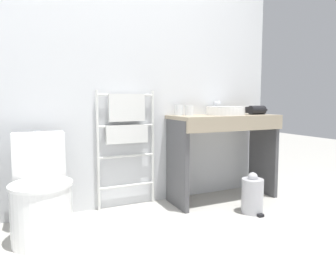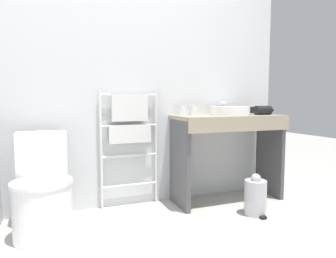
{
  "view_description": "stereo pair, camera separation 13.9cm",
  "coord_description": "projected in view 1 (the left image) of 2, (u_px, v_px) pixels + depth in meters",
  "views": [
    {
      "loc": [
        -0.98,
        -1.23,
        0.96
      ],
      "look_at": [
        -0.02,
        0.84,
        0.75
      ],
      "focal_mm": 32.0,
      "sensor_mm": 36.0,
      "label": 1
    },
    {
      "loc": [
        -0.85,
        -1.29,
        0.96
      ],
      "look_at": [
        -0.02,
        0.84,
        0.75
      ],
      "focal_mm": 32.0,
      "sensor_mm": 36.0,
      "label": 2
    }
  ],
  "objects": [
    {
      "name": "trash_bin",
      "position": [
        252.0,
        195.0,
        2.58
      ],
      "size": [
        0.19,
        0.22,
        0.36
      ],
      "color": "#B7B7BC",
      "rests_on": "ground_plane"
    },
    {
      "name": "cup_near_edge",
      "position": [
        189.0,
        110.0,
        2.82
      ],
      "size": [
        0.08,
        0.08,
        0.09
      ],
      "color": "white",
      "rests_on": "vanity_counter"
    },
    {
      "name": "vanity_counter",
      "position": [
        224.0,
        141.0,
        2.9
      ],
      "size": [
        1.05,
        0.46,
        0.83
      ],
      "color": "gray",
      "rests_on": "ground_plane"
    },
    {
      "name": "faucet",
      "position": [
        216.0,
        106.0,
        3.06
      ],
      "size": [
        0.02,
        0.1,
        0.13
      ],
      "color": "silver",
      "rests_on": "vanity_counter"
    },
    {
      "name": "sink_basin",
      "position": [
        226.0,
        110.0,
        2.91
      ],
      "size": [
        0.37,
        0.37,
        0.08
      ],
      "color": "white",
      "rests_on": "vanity_counter"
    },
    {
      "name": "hair_dryer",
      "position": [
        257.0,
        110.0,
        3.0
      ],
      "size": [
        0.22,
        0.19,
        0.09
      ],
      "color": "black",
      "rests_on": "vanity_counter"
    },
    {
      "name": "towel_radiator",
      "position": [
        127.0,
        127.0,
        2.67
      ],
      "size": [
        0.54,
        0.06,
        1.06
      ],
      "color": "white",
      "rests_on": "ground_plane"
    },
    {
      "name": "toilet",
      "position": [
        41.0,
        198.0,
        2.09
      ],
      "size": [
        0.41,
        0.55,
        0.74
      ],
      "color": "white",
      "rests_on": "ground_plane"
    },
    {
      "name": "cup_near_wall",
      "position": [
        179.0,
        110.0,
        2.85
      ],
      "size": [
        0.08,
        0.08,
        0.1
      ],
      "color": "white",
      "rests_on": "vanity_counter"
    },
    {
      "name": "wall_back",
      "position": [
        143.0,
        61.0,
        2.8
      ],
      "size": [
        2.74,
        0.12,
        2.67
      ],
      "primitive_type": "cube",
      "color": "silver",
      "rests_on": "ground_plane"
    }
  ]
}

